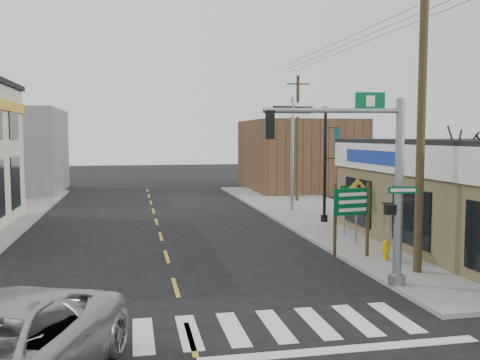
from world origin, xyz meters
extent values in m
plane|color=black|center=(0.00, 0.00, 0.00)|extent=(140.00, 140.00, 0.00)
cube|color=gray|center=(9.00, 13.00, 0.07)|extent=(6.00, 38.00, 0.13)
cube|color=gold|center=(0.00, 8.00, 0.01)|extent=(0.12, 56.00, 0.01)
cube|color=silver|center=(0.00, 0.40, 0.01)|extent=(11.00, 2.20, 0.01)
cube|color=brown|center=(12.00, 30.00, 2.80)|extent=(8.00, 10.00, 5.60)
cylinder|color=gray|center=(6.20, 2.64, 2.77)|extent=(0.25, 0.25, 5.28)
cylinder|color=gray|center=(4.26, 2.64, 5.06)|extent=(3.87, 0.14, 0.14)
cube|color=black|center=(2.53, 2.64, 4.66)|extent=(0.25, 0.19, 0.79)
cube|color=#045027|center=(6.20, 2.42, 2.86)|extent=(0.84, 0.04, 0.19)
cube|color=#045027|center=(5.32, 2.64, 5.32)|extent=(0.84, 0.05, 0.48)
cube|color=black|center=(5.95, 2.59, 2.29)|extent=(0.28, 0.23, 0.28)
cube|color=#473721|center=(5.69, 6.13, 1.43)|extent=(0.09, 0.09, 2.61)
cube|color=#473721|center=(6.91, 6.13, 1.43)|extent=(0.09, 0.09, 2.61)
cube|color=#024424|center=(6.30, 6.07, 2.09)|extent=(1.49, 0.05, 0.93)
cylinder|color=#E3A301|center=(7.30, 5.51, 0.40)|extent=(0.19, 0.19, 0.53)
sphere|color=#E3A301|center=(7.30, 5.51, 0.69)|extent=(0.21, 0.21, 0.21)
cylinder|color=gray|center=(7.93, 9.36, 1.27)|extent=(0.05, 0.05, 2.28)
cube|color=gold|center=(7.93, 9.33, 2.13)|extent=(0.97, 0.03, 0.97)
cylinder|color=black|center=(8.11, 13.66, 2.93)|extent=(0.15, 0.15, 5.60)
sphere|color=silver|center=(8.11, 13.66, 5.79)|extent=(0.30, 0.30, 0.30)
cube|color=#0A4853|center=(8.71, 13.66, 4.01)|extent=(0.02, 0.59, 1.51)
cylinder|color=gray|center=(7.73, 17.83, 3.32)|extent=(0.19, 0.19, 6.38)
cube|color=white|center=(7.73, 17.83, 5.83)|extent=(3.00, 0.18, 0.80)
cylinder|color=black|center=(9.84, 4.41, 1.90)|extent=(0.22, 0.22, 3.54)
ellipsoid|color=black|center=(9.73, 8.60, 0.49)|extent=(0.96, 0.96, 0.72)
cylinder|color=#3F3420|center=(7.50, 3.78, 5.09)|extent=(0.26, 0.26, 9.93)
cylinder|color=#453422|center=(9.38, 22.12, 4.17)|extent=(0.21, 0.21, 8.09)
cube|color=#453422|center=(9.38, 22.12, 7.69)|extent=(1.41, 0.09, 0.09)
camera|label=1|loc=(-1.18, -11.16, 4.36)|focal=40.00mm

